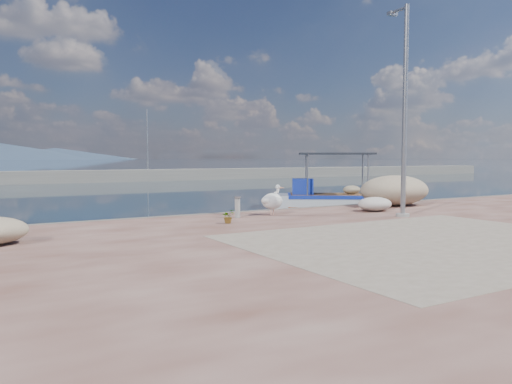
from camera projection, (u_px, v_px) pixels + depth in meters
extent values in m
plane|color=#162635|center=(324.00, 246.00, 13.98)|extent=(1400.00, 1400.00, 0.00)
cube|color=gray|center=(436.00, 241.00, 11.86)|extent=(9.00, 7.00, 0.01)
cube|color=gray|center=(68.00, 177.00, 48.36)|extent=(120.00, 2.20, 1.20)
cylinder|color=gray|center=(147.00, 143.00, 52.16)|extent=(0.16, 0.16, 7.00)
cone|color=#28384C|center=(56.00, 154.00, 618.34)|extent=(200.00, 200.00, 14.00)
cube|color=white|center=(336.00, 205.00, 24.93)|extent=(6.70, 5.42, 1.08)
cube|color=#1B33B0|center=(336.00, 196.00, 24.90)|extent=(5.19, 4.47, 0.16)
cube|color=#923612|center=(336.00, 207.00, 24.94)|extent=(5.18, 4.45, 0.14)
cube|color=#1B33B0|center=(303.00, 187.00, 24.95)|extent=(1.42, 1.42, 0.80)
cube|color=#23272D|center=(336.00, 154.00, 24.75)|extent=(4.16, 3.70, 0.09)
cylinder|color=tan|center=(271.00, 211.00, 17.30)|extent=(0.03, 0.03, 0.26)
cylinder|color=tan|center=(274.00, 211.00, 17.39)|extent=(0.03, 0.03, 0.26)
ellipsoid|color=silver|center=(272.00, 201.00, 17.32)|extent=(0.88, 0.67, 0.56)
cylinder|color=silver|center=(277.00, 193.00, 17.47)|extent=(0.20, 0.15, 0.48)
sphere|color=silver|center=(278.00, 187.00, 17.48)|extent=(0.16, 0.16, 0.16)
cone|color=#CF7B50|center=(281.00, 188.00, 17.62)|extent=(0.39, 0.18, 0.12)
cylinder|color=gray|center=(405.00, 112.00, 16.57)|extent=(0.16, 0.16, 7.00)
cylinder|color=gray|center=(403.00, 215.00, 16.81)|extent=(0.44, 0.44, 0.10)
cube|color=gray|center=(392.00, 14.00, 16.89)|extent=(0.35, 0.18, 0.12)
cylinder|color=gray|center=(237.00, 207.00, 16.45)|extent=(0.18, 0.18, 0.68)
cylinder|color=gray|center=(237.00, 197.00, 16.43)|extent=(0.23, 0.23, 0.06)
imported|color=#33722D|center=(228.00, 216.00, 15.06)|extent=(0.46, 0.43, 0.42)
ellipsoid|color=#BEA88D|center=(394.00, 190.00, 20.63)|extent=(3.18, 2.27, 1.25)
ellipsoid|color=beige|center=(375.00, 204.00, 18.50)|extent=(1.39, 1.04, 0.52)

